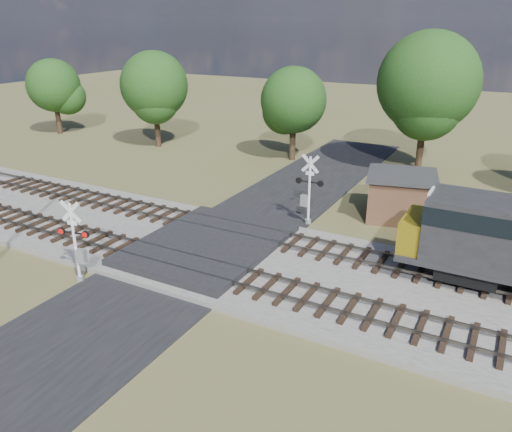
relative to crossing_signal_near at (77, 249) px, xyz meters
The scene contains 10 objects.
ground 6.65m from the crossing_signal_near, 56.52° to the left, with size 160.00×160.00×0.00m, color brown.
ballast_bed 14.84m from the crossing_signal_near, 23.38° to the left, with size 140.00×10.00×0.30m, color gray.
road 6.64m from the crossing_signal_near, 56.52° to the left, with size 7.00×60.00×0.08m, color black.
crossing_panel 6.99m from the crossing_signal_near, 58.83° to the left, with size 7.00×9.00×0.62m, color #262628.
track_near 7.58m from the crossing_signal_near, 26.71° to the left, with size 140.00×2.60×0.33m.
track_far 10.77m from the crossing_signal_near, 51.42° to the left, with size 140.00×2.60×0.33m.
crossing_signal_near is the anchor object (origin of this frame).
crossing_signal_far 13.91m from the crossing_signal_near, 60.84° to the left, with size 1.82×0.39×4.51m.
equipment_shed 19.84m from the crossing_signal_near, 54.37° to the left, with size 5.13×5.13×2.92m.
treeline 28.27m from the crossing_signal_near, 63.83° to the left, with size 80.83×10.79×11.39m.
Camera 1 is at (14.30, -20.27, 11.99)m, focal length 35.00 mm.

